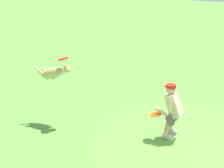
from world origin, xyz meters
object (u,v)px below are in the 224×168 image
(frisbee_flying, at_px, (63,59))
(dog, at_px, (54,73))
(person, at_px, (172,109))
(frisbee_held, at_px, (156,114))

(frisbee_flying, bearing_deg, dog, 8.02)
(person, height_order, frisbee_held, person)
(frisbee_flying, distance_m, frisbee_held, 2.52)
(frisbee_held, bearing_deg, frisbee_flying, 8.00)
(frisbee_flying, xyz_separation_m, frisbee_held, (-2.25, -0.32, -1.08))
(frisbee_flying, relative_size, frisbee_held, 1.01)
(person, xyz_separation_m, dog, (2.84, 0.60, 0.61))
(frisbee_flying, height_order, frisbee_held, frisbee_flying)
(dog, height_order, frisbee_flying, frisbee_flying)
(person, distance_m, frisbee_held, 0.40)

